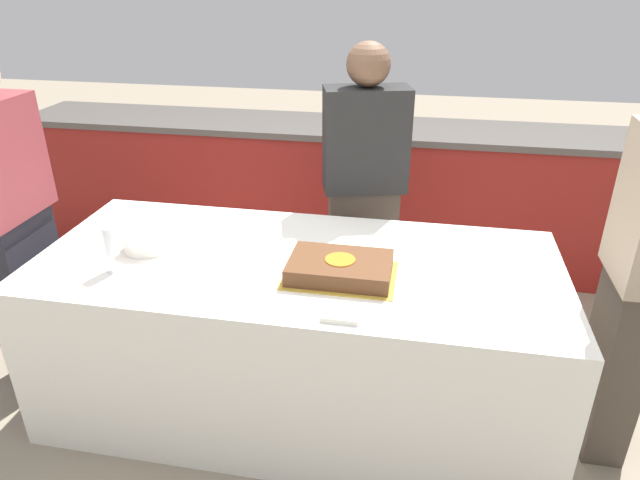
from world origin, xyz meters
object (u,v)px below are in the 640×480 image
at_px(cake, 340,268).
at_px(person_seated_right, 640,272).
at_px(plate_stack, 146,240).
at_px(person_seated_left, 13,226).
at_px(person_cutting_cake, 364,193).
at_px(wine_glass, 110,242).

relative_size(cake, person_seated_right, 0.28).
height_order(plate_stack, person_seated_left, person_seated_left).
height_order(person_seated_left, person_seated_right, person_seated_right).
distance_m(plate_stack, person_seated_left, 0.65).
bearing_deg(person_cutting_cake, plate_stack, 24.48).
height_order(wine_glass, person_cutting_cake, person_cutting_cake).
bearing_deg(person_seated_left, wine_glass, -109.71).
relative_size(person_cutting_cake, person_seated_left, 0.99).
bearing_deg(wine_glass, person_cutting_cake, 45.68).
bearing_deg(person_seated_right, wine_glass, -83.77).
bearing_deg(wine_glass, cake, 7.60).
bearing_deg(cake, plate_stack, 174.88).
height_order(cake, wine_glass, wine_glass).
relative_size(wine_glass, person_seated_left, 0.12).
distance_m(plate_stack, person_seated_right, 1.95).
bearing_deg(person_seated_left, person_seated_right, -90.00).
xyz_separation_m(wine_glass, person_seated_left, (-0.61, 0.22, -0.08)).
bearing_deg(cake, person_seated_right, 5.11).
height_order(plate_stack, person_seated_right, person_seated_right).
bearing_deg(person_seated_left, plate_stack, -92.03).
relative_size(cake, person_cutting_cake, 0.28).
bearing_deg(cake, person_cutting_cake, 90.00).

